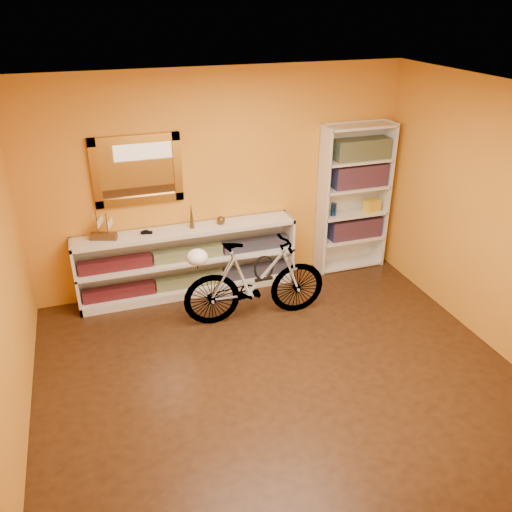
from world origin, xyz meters
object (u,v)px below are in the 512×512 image
object	(u,v)px
console_unit	(188,261)
bookcase	(354,199)
bicycle	(255,280)
helmet	(197,257)

from	to	relation	value
console_unit	bookcase	bearing A→B (deg)	0.66
console_unit	bicycle	distance (m)	0.98
bicycle	console_unit	bearing A→B (deg)	39.86
bookcase	helmet	distance (m)	2.35
bookcase	bicycle	size ratio (longest dim) A/B	1.17
console_unit	bicycle	world-z (taller)	bicycle
console_unit	bicycle	bearing A→B (deg)	-53.45
bookcase	console_unit	bearing A→B (deg)	-179.34
bookcase	bicycle	xyz separation A→B (m)	(-1.59, -0.81, -0.47)
bookcase	helmet	bearing A→B (deg)	-160.72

